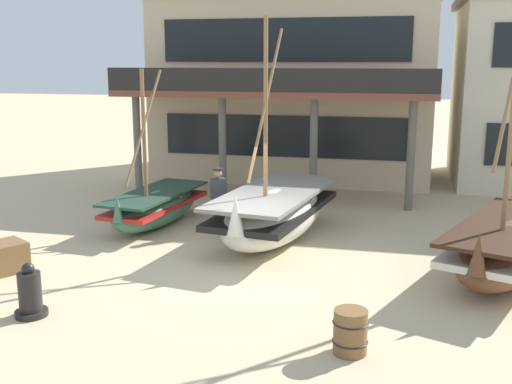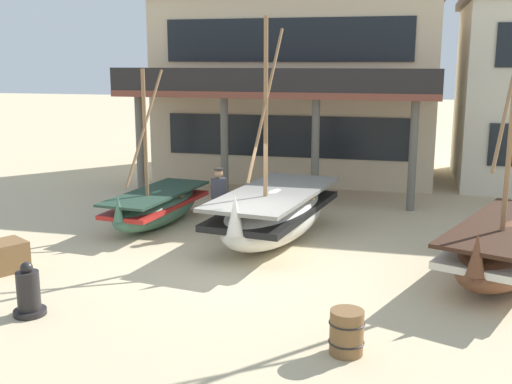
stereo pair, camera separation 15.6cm
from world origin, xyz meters
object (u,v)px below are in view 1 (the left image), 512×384
Objects in this scene: capstan_winch at (30,295)px; harbor_building_main at (297,86)px; wooden_barrel at (350,332)px; fishing_boat_centre_large at (274,213)px; cargo_crate at (6,257)px; fishing_boat_near_left at (156,207)px; fishing_boat_far_right at (508,246)px; fisherman_by_hull at (218,201)px.

harbor_building_main reaches higher than capstan_winch.
fishing_boat_centre_large is at bearing 112.69° from wooden_barrel.
fishing_boat_centre_large is 6.20m from cargo_crate.
fishing_boat_near_left reaches higher than wooden_barrel.
wooden_barrel is 7.72m from cargo_crate.
fishing_boat_far_right is at bearing 11.69° from cargo_crate.
cargo_crate is (-10.28, -2.13, -0.32)m from fishing_boat_far_right.
capstan_winch is 15.31m from harbor_building_main.
fisherman_by_hull is 2.22× the size of cargo_crate.
wooden_barrel is 0.07× the size of harbor_building_main.
fishing_boat_centre_large reaches higher than fishing_boat_near_left.
capstan_winch is 0.09× the size of harbor_building_main.
wooden_barrel reaches higher than cargo_crate.
harbor_building_main is at bearing 81.74° from capstan_winch.
fishing_boat_far_right is 9.23× the size of wooden_barrel.
capstan_winch is 1.39× the size of wooden_barrel.
fishing_boat_centre_large reaches higher than wooden_barrel.
wooden_barrel is (-2.86, -4.22, -0.29)m from fishing_boat_far_right.
fishing_boat_near_left is 2.48× the size of fisherman_by_hull.
fishing_boat_far_right is at bearing 55.91° from wooden_barrel.
cargo_crate is (-1.86, 1.96, -0.08)m from capstan_winch.
capstan_winch is at bearing -98.26° from harbor_building_main.
capstan_winch is 5.57m from wooden_barrel.
fishing_boat_centre_large reaches higher than capstan_winch.
fishing_boat_near_left is 0.40× the size of harbor_building_main.
harbor_building_main is at bearing 72.68° from cargo_crate.
fishing_boat_centre_large is (3.40, -0.66, 0.17)m from fishing_boat_near_left.
capstan_winch is 1.29× the size of cargo_crate.
fisherman_by_hull is at bearing 48.73° from cargo_crate.
fishing_boat_near_left is at bearing -105.12° from harbor_building_main.
fishing_boat_centre_large is 5.40m from fishing_boat_far_right.
fisherman_by_hull is at bearing -93.31° from harbor_building_main.
wooden_barrel is at bearing -67.31° from fishing_boat_centre_large.
capstan_winch is at bearing -120.20° from fishing_boat_centre_large.
wooden_barrel is (3.92, -6.09, -0.48)m from fisherman_by_hull.
fishing_boat_centre_large is at bearing 164.77° from fishing_boat_far_right.
fishing_boat_near_left is 9.46m from harbor_building_main.
cargo_crate is at bearing 164.26° from wooden_barrel.
harbor_building_main is at bearing 102.80° from wooden_barrel.
harbor_building_main is (4.02, 12.90, 3.10)m from cargo_crate.
fishing_boat_far_right is 7.03m from fisherman_by_hull.
fishing_boat_near_left is 5.51× the size of cargo_crate.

